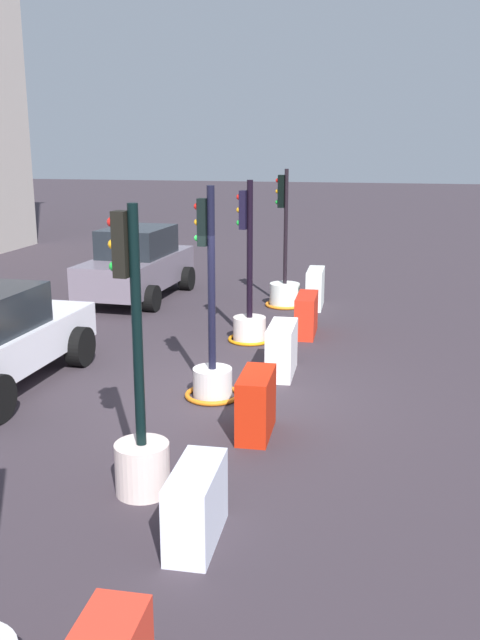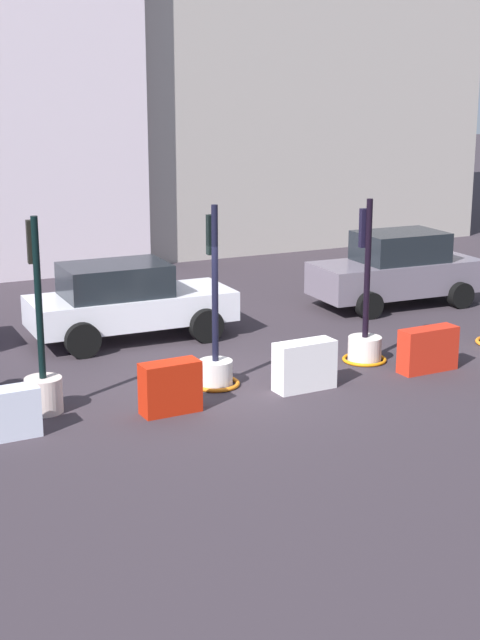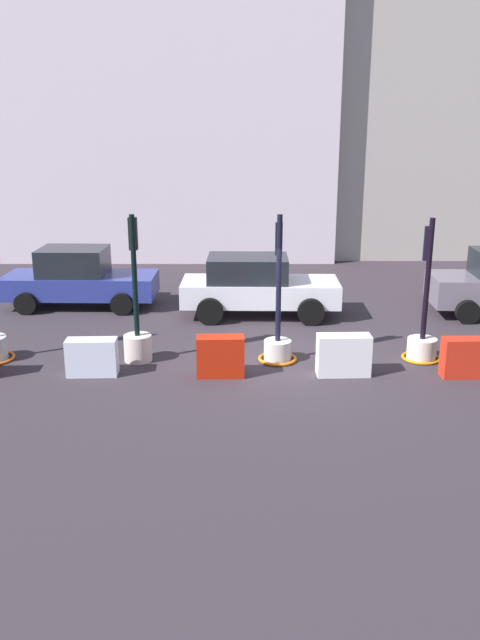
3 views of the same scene
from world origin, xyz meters
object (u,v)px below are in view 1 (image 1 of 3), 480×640
construction_barrier_4 (306,315)px  traffic_light_4 (284,287)px  traffic_light_1 (140,436)px  construction_barrier_5 (315,288)px  construction_barrier_3 (282,350)px  traffic_light_2 (212,363)px  construction_barrier_2 (256,404)px  car_grey_saloon (137,264)px  traffic_light_3 (249,313)px  construction_barrier_1 (196,505)px

construction_barrier_4 → traffic_light_4: bearing=18.9°
traffic_light_1 → construction_barrier_5: 9.49m
construction_barrier_3 → traffic_light_2: bearing=146.5°
construction_barrier_4 → construction_barrier_5: 2.48m
construction_barrier_3 → construction_barrier_2: bearing=-178.6°
traffic_light_1 → car_grey_saloon: traffic_light_1 is taller
traffic_light_3 → traffic_light_1: bearing=-179.3°
construction_barrier_1 → construction_barrier_2: 2.66m
traffic_light_2 → construction_barrier_2: (-1.23, -0.93, -0.12)m
construction_barrier_1 → construction_barrier_5: bearing=0.0°
traffic_light_4 → construction_barrier_1: (-10.22, -0.74, -0.07)m
construction_barrier_3 → construction_barrier_4: size_ratio=0.95×
traffic_light_1 → traffic_light_4: 9.41m
traffic_light_2 → construction_barrier_5: size_ratio=2.79×
construction_barrier_1 → construction_barrier_2: size_ratio=1.06×
construction_barrier_1 → construction_barrier_4: 7.79m
traffic_light_4 → construction_barrier_3: size_ratio=2.91×
traffic_light_3 → construction_barrier_2: traffic_light_3 is taller
traffic_light_2 → traffic_light_4: traffic_light_4 is taller
traffic_light_1 → traffic_light_2: size_ratio=1.00×
car_grey_saloon → construction_barrier_4: bearing=-118.9°
traffic_light_3 → construction_barrier_3: (-1.88, -0.95, -0.12)m
construction_barrier_1 → construction_barrier_5: (10.26, 0.01, 0.07)m
traffic_light_2 → construction_barrier_4: traffic_light_2 is taller
traffic_light_2 → construction_barrier_1: traffic_light_2 is taller
traffic_light_3 → car_grey_saloon: size_ratio=0.76×
construction_barrier_4 → construction_barrier_5: (2.47, 0.10, 0.04)m
traffic_light_3 → car_grey_saloon: bearing=47.5°
traffic_light_3 → construction_barrier_1: traffic_light_3 is taller
construction_barrier_1 → construction_barrier_2: construction_barrier_2 is taller
traffic_light_2 → car_grey_saloon: traffic_light_2 is taller
traffic_light_3 → traffic_light_2: bearing=-178.5°
traffic_light_3 → construction_barrier_5: (3.18, -0.94, -0.10)m
traffic_light_1 → construction_barrier_1: traffic_light_1 is taller
construction_barrier_5 → car_grey_saloon: bearing=89.2°
traffic_light_4 → traffic_light_2: bearing=178.9°
construction_barrier_1 → car_grey_saloon: bearing=23.5°
traffic_light_4 → construction_barrier_3: traffic_light_4 is taller
traffic_light_1 → car_grey_saloon: (9.51, 3.62, 0.18)m
construction_barrier_1 → construction_barrier_5: 10.26m
traffic_light_1 → construction_barrier_2: traffic_light_1 is taller
construction_barrier_2 → traffic_light_3: bearing=13.0°
construction_barrier_4 → traffic_light_1: bearing=172.1°
construction_barrier_5 → traffic_light_3: bearing=163.5°
construction_barrier_1 → construction_barrier_3: (5.20, -0.00, 0.05)m
traffic_light_3 → car_grey_saloon: 4.81m
construction_barrier_1 → construction_barrier_5: construction_barrier_5 is taller
traffic_light_1 → traffic_light_2: traffic_light_1 is taller
construction_barrier_3 → construction_barrier_5: 5.06m
traffic_light_2 → traffic_light_4: size_ratio=1.00×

